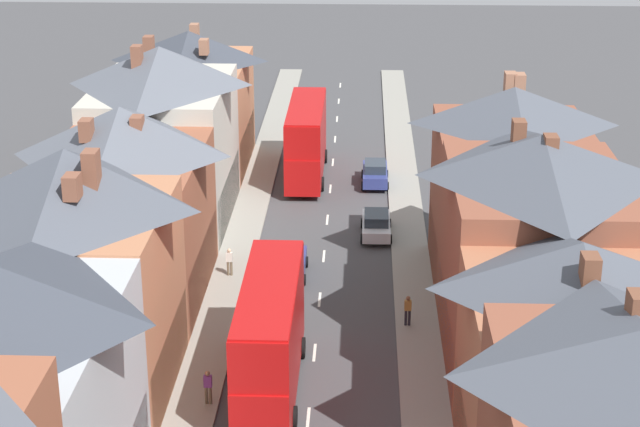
{
  "coord_description": "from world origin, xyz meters",
  "views": [
    {
      "loc": [
        2.15,
        -15.97,
        24.55
      ],
      "look_at": [
        -0.34,
        44.85,
        1.61
      ],
      "focal_mm": 60.0,
      "sensor_mm": 36.0,
      "label": 1
    }
  ],
  "objects_px": {
    "pedestrian_far_left": "(408,309)",
    "pedestrian_far_right": "(230,260)",
    "double_decker_bus_mid_street": "(270,336)",
    "car_parked_left_a": "(290,262)",
    "car_parked_right_a": "(376,224)",
    "double_decker_bus_lead": "(306,139)",
    "car_near_blue": "(375,173)",
    "pedestrian_mid_right": "(208,386)"
  },
  "relations": [
    {
      "from": "pedestrian_far_left",
      "to": "pedestrian_far_right",
      "type": "xyz_separation_m",
      "value": [
        -9.75,
        5.84,
        0.0
      ]
    },
    {
      "from": "pedestrian_far_right",
      "to": "double_decker_bus_lead",
      "type": "bearing_deg",
      "value": 79.39
    },
    {
      "from": "double_decker_bus_lead",
      "to": "pedestrian_far_right",
      "type": "relative_size",
      "value": 6.71
    },
    {
      "from": "car_parked_left_a",
      "to": "pedestrian_mid_right",
      "type": "height_order",
      "value": "pedestrian_mid_right"
    },
    {
      "from": "double_decker_bus_lead",
      "to": "car_parked_right_a",
      "type": "height_order",
      "value": "double_decker_bus_lead"
    },
    {
      "from": "car_near_blue",
      "to": "car_parked_right_a",
      "type": "relative_size",
      "value": 0.99
    },
    {
      "from": "car_parked_right_a",
      "to": "pedestrian_far_right",
      "type": "height_order",
      "value": "pedestrian_far_right"
    },
    {
      "from": "car_parked_right_a",
      "to": "pedestrian_mid_right",
      "type": "xyz_separation_m",
      "value": [
        -7.53,
        -20.47,
        0.24
      ]
    },
    {
      "from": "car_near_blue",
      "to": "car_parked_right_a",
      "type": "height_order",
      "value": "car_near_blue"
    },
    {
      "from": "car_parked_right_a",
      "to": "pedestrian_far_right",
      "type": "bearing_deg",
      "value": -141.43
    },
    {
      "from": "double_decker_bus_mid_street",
      "to": "car_near_blue",
      "type": "xyz_separation_m",
      "value": [
        4.91,
        28.86,
        -1.97
      ]
    },
    {
      "from": "car_parked_right_a",
      "to": "pedestrian_far_left",
      "type": "bearing_deg",
      "value": -83.17
    },
    {
      "from": "double_decker_bus_lead",
      "to": "car_parked_right_a",
      "type": "bearing_deg",
      "value": -66.51
    },
    {
      "from": "double_decker_bus_mid_street",
      "to": "car_parked_right_a",
      "type": "distance_m",
      "value": 19.8
    },
    {
      "from": "double_decker_bus_lead",
      "to": "pedestrian_far_right",
      "type": "distance_m",
      "value": 18.28
    },
    {
      "from": "car_parked_left_a",
      "to": "double_decker_bus_lead",
      "type": "bearing_deg",
      "value": 90.03
    },
    {
      "from": "double_decker_bus_mid_street",
      "to": "car_parked_right_a",
      "type": "height_order",
      "value": "double_decker_bus_mid_street"
    },
    {
      "from": "car_near_blue",
      "to": "pedestrian_mid_right",
      "type": "bearing_deg",
      "value": -103.98
    },
    {
      "from": "pedestrian_far_left",
      "to": "pedestrian_far_right",
      "type": "relative_size",
      "value": 1.0
    },
    {
      "from": "car_parked_left_a",
      "to": "pedestrian_mid_right",
      "type": "bearing_deg",
      "value": -100.46
    },
    {
      "from": "pedestrian_far_left",
      "to": "pedestrian_far_right",
      "type": "distance_m",
      "value": 11.36
    },
    {
      "from": "pedestrian_mid_right",
      "to": "pedestrian_far_left",
      "type": "relative_size",
      "value": 1.0
    },
    {
      "from": "car_parked_right_a",
      "to": "double_decker_bus_mid_street",
      "type": "bearing_deg",
      "value": -104.43
    },
    {
      "from": "double_decker_bus_lead",
      "to": "car_near_blue",
      "type": "bearing_deg",
      "value": -17.17
    },
    {
      "from": "pedestrian_far_left",
      "to": "car_parked_right_a",
      "type": "bearing_deg",
      "value": 96.83
    },
    {
      "from": "double_decker_bus_lead",
      "to": "car_parked_left_a",
      "type": "distance_m",
      "value": 17.62
    },
    {
      "from": "double_decker_bus_lead",
      "to": "car_parked_right_a",
      "type": "xyz_separation_m",
      "value": [
        4.91,
        -11.29,
        -2.02
      ]
    },
    {
      "from": "car_near_blue",
      "to": "car_parked_right_a",
      "type": "bearing_deg",
      "value": -90.0
    },
    {
      "from": "car_parked_right_a",
      "to": "double_decker_bus_lead",
      "type": "bearing_deg",
      "value": 113.49
    },
    {
      "from": "double_decker_bus_mid_street",
      "to": "car_parked_left_a",
      "type": "distance_m",
      "value": 13.02
    },
    {
      "from": "double_decker_bus_mid_street",
      "to": "car_parked_left_a",
      "type": "height_order",
      "value": "double_decker_bus_mid_street"
    },
    {
      "from": "pedestrian_mid_right",
      "to": "pedestrian_far_right",
      "type": "height_order",
      "value": "same"
    },
    {
      "from": "car_parked_left_a",
      "to": "car_near_blue",
      "type": "bearing_deg",
      "value": 72.96
    },
    {
      "from": "pedestrian_mid_right",
      "to": "car_parked_left_a",
      "type": "bearing_deg",
      "value": 79.54
    },
    {
      "from": "double_decker_bus_lead",
      "to": "pedestrian_mid_right",
      "type": "xyz_separation_m",
      "value": [
        -2.62,
        -31.76,
        -1.78
      ]
    },
    {
      "from": "car_near_blue",
      "to": "car_parked_right_a",
      "type": "xyz_separation_m",
      "value": [
        -0.0,
        -9.78,
        -0.05
      ]
    },
    {
      "from": "double_decker_bus_lead",
      "to": "car_near_blue",
      "type": "height_order",
      "value": "double_decker_bus_lead"
    },
    {
      "from": "double_decker_bus_mid_street",
      "to": "car_parked_right_a",
      "type": "xyz_separation_m",
      "value": [
        4.91,
        19.08,
        -2.02
      ]
    },
    {
      "from": "car_near_blue",
      "to": "double_decker_bus_lead",
      "type": "bearing_deg",
      "value": 162.83
    },
    {
      "from": "double_decker_bus_mid_street",
      "to": "car_parked_left_a",
      "type": "xyz_separation_m",
      "value": [
        0.01,
        12.87,
        -2.0
      ]
    },
    {
      "from": "car_parked_right_a",
      "to": "pedestrian_far_right",
      "type": "xyz_separation_m",
      "value": [
        -8.26,
        -6.58,
        0.24
      ]
    },
    {
      "from": "car_near_blue",
      "to": "pedestrian_far_left",
      "type": "relative_size",
      "value": 2.64
    }
  ]
}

